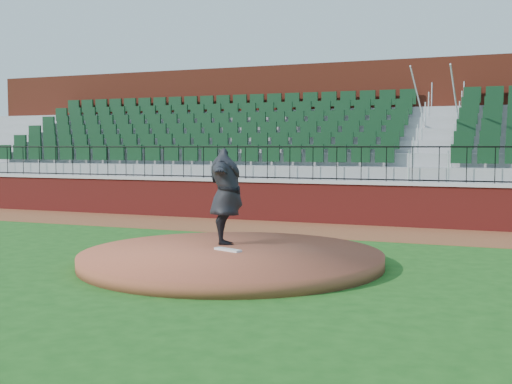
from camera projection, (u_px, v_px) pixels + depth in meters
ground at (228, 261)px, 12.95m from camera, size 90.00×90.00×0.00m
warning_track at (308, 229)px, 17.94m from camera, size 34.00×3.20×0.01m
field_wall at (324, 203)px, 19.38m from camera, size 34.00×0.35×1.20m
wall_cap at (325, 182)px, 19.34m from camera, size 34.00×0.45×0.10m
wall_railing at (325, 164)px, 19.30m from camera, size 34.00×0.05×1.00m
seating_stands at (347, 147)px, 21.78m from camera, size 34.00×5.10×4.60m
concourse_wall at (365, 135)px, 24.34m from camera, size 34.00×0.50×5.50m
pitchers_mound at (231, 258)px, 12.59m from camera, size 5.91×5.91×0.25m
pitching_rubber at (228, 250)px, 12.70m from camera, size 0.64×0.36×0.04m
pitcher at (226, 196)px, 13.49m from camera, size 1.60×2.55×2.02m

